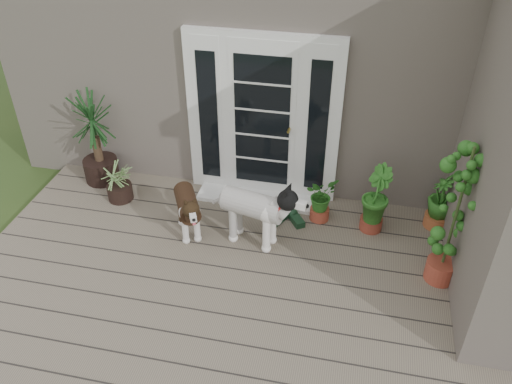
# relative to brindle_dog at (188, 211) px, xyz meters

# --- Properties ---
(deck) EXTENTS (6.20, 4.60, 0.12)m
(deck) POSITION_rel_brindle_dog_xyz_m (0.88, -1.16, -0.38)
(deck) COLOR #6B5B4C
(deck) RESTS_ON ground
(house_main) EXTENTS (7.40, 4.00, 3.10)m
(house_main) POSITION_rel_brindle_dog_xyz_m (0.88, 3.09, 1.11)
(house_main) COLOR #665E54
(house_main) RESTS_ON ground
(door_unit) EXTENTS (1.90, 0.14, 2.15)m
(door_unit) POSITION_rel_brindle_dog_xyz_m (0.68, 1.04, 0.76)
(door_unit) COLOR white
(door_unit) RESTS_ON deck
(door_step) EXTENTS (1.60, 0.40, 0.05)m
(door_step) POSITION_rel_brindle_dog_xyz_m (0.68, 0.84, -0.29)
(door_step) COLOR white
(door_step) RESTS_ON deck
(brindle_dog) EXTENTS (0.65, 0.83, 0.64)m
(brindle_dog) POSITION_rel_brindle_dog_xyz_m (0.00, 0.00, 0.00)
(brindle_dog) COLOR #3B2415
(brindle_dog) RESTS_ON deck
(white_dog) EXTENTS (1.00, 0.60, 0.78)m
(white_dog) POSITION_rel_brindle_dog_xyz_m (0.78, 0.00, 0.07)
(white_dog) COLOR white
(white_dog) RESTS_ON deck
(spider_plant) EXTENTS (0.56, 0.56, 0.58)m
(spider_plant) POSITION_rel_brindle_dog_xyz_m (-1.10, 0.47, -0.03)
(spider_plant) COLOR #A1BD74
(spider_plant) RESTS_ON deck
(yucca) EXTENTS (1.09, 1.09, 1.26)m
(yucca) POSITION_rel_brindle_dog_xyz_m (-1.53, 0.84, 0.31)
(yucca) COLOR black
(yucca) RESTS_ON deck
(herb_a) EXTENTS (0.52, 0.52, 0.48)m
(herb_a) POSITION_rel_brindle_dog_xyz_m (1.49, 0.60, -0.08)
(herb_a) COLOR #224D16
(herb_a) RESTS_ON deck
(herb_b) EXTENTS (0.48, 0.48, 0.65)m
(herb_b) POSITION_rel_brindle_dog_xyz_m (2.13, 0.54, 0.00)
(herb_b) COLOR #1D5718
(herb_b) RESTS_ON deck
(herb_c) EXTENTS (0.39, 0.39, 0.58)m
(herb_c) POSITION_rel_brindle_dog_xyz_m (2.90, 0.76, -0.03)
(herb_c) COLOR #1B5718
(herb_c) RESTS_ON deck
(sapling) EXTENTS (0.56, 0.56, 1.71)m
(sapling) POSITION_rel_brindle_dog_xyz_m (2.88, -0.17, 0.54)
(sapling) COLOR #18561E
(sapling) RESTS_ON deck
(clog_left) EXTENTS (0.32, 0.37, 0.10)m
(clog_left) POSITION_rel_brindle_dog_xyz_m (1.22, 0.47, -0.27)
(clog_left) COLOR black
(clog_left) RESTS_ON deck
(clog_right) EXTENTS (0.28, 0.35, 0.09)m
(clog_right) POSITION_rel_brindle_dog_xyz_m (1.02, 0.45, -0.27)
(clog_right) COLOR #13311D
(clog_right) RESTS_ON deck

